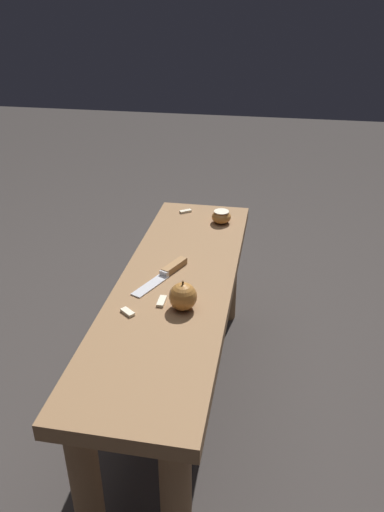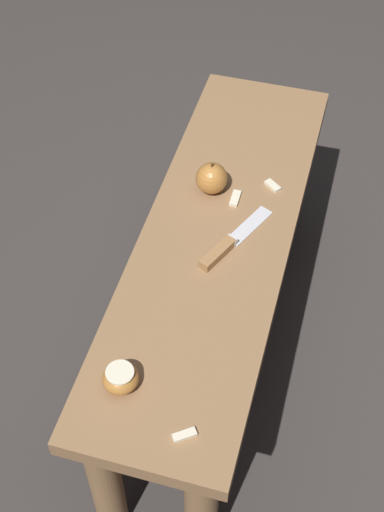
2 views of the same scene
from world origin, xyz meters
name	(u,v)px [view 2 (image 2 of 2)]	position (x,y,z in m)	size (l,w,h in m)	color
ground_plane	(213,347)	(0.00, 0.00, 0.00)	(8.00, 8.00, 0.00)	#383330
wooden_bench	(216,262)	(0.00, 0.00, 0.36)	(1.11, 0.32, 0.45)	olive
knife	(227,246)	(-0.04, -0.03, 0.46)	(0.22, 0.12, 0.02)	silver
apple_whole	(212,178)	(0.13, 0.05, 0.49)	(0.07, 0.07, 0.08)	#B27233
apple_cut	(121,378)	(-0.41, 0.08, 0.48)	(0.07, 0.07, 0.04)	#B27233
apple_slice_near_knife	(184,435)	(-0.48, -0.06, 0.46)	(0.04, 0.04, 0.01)	beige
apple_slice_center	(273,186)	(0.17, -0.09, 0.46)	(0.04, 0.04, 0.01)	beige
apple_slice_near_bowl	(235,198)	(0.11, -0.01, 0.46)	(0.05, 0.02, 0.01)	beige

